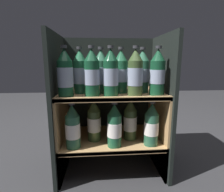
% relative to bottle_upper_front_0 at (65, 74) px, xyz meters
% --- Properties ---
extents(ground_plane, '(6.00, 6.00, 0.00)m').
position_rel_bottle_upper_front_0_xyz_m(ground_plane, '(0.24, -0.06, -0.61)').
color(ground_plane, '#2D2D30').
extents(fridge_back_wall, '(0.64, 0.02, 0.83)m').
position_rel_bottle_upper_front_0_xyz_m(fridge_back_wall, '(0.24, 0.32, -0.20)').
color(fridge_back_wall, black).
rests_on(fridge_back_wall, ground_plane).
extents(fridge_side_left, '(0.02, 0.42, 0.83)m').
position_rel_bottle_upper_front_0_xyz_m(fridge_side_left, '(-0.07, 0.12, -0.20)').
color(fridge_side_left, black).
rests_on(fridge_side_left, ground_plane).
extents(fridge_side_right, '(0.02, 0.42, 0.83)m').
position_rel_bottle_upper_front_0_xyz_m(fridge_side_right, '(0.55, 0.12, -0.20)').
color(fridge_side_right, black).
rests_on(fridge_side_right, ground_plane).
extents(shelf_lower, '(0.60, 0.38, 0.21)m').
position_rel_bottle_upper_front_0_xyz_m(shelf_lower, '(0.24, 0.11, -0.44)').
color(shelf_lower, tan).
rests_on(shelf_lower, ground_plane).
extents(shelf_upper, '(0.60, 0.38, 0.50)m').
position_rel_bottle_upper_front_0_xyz_m(shelf_upper, '(0.24, 0.12, -0.25)').
color(shelf_upper, tan).
rests_on(shelf_upper, ground_plane).
extents(bottle_upper_front_0, '(0.08, 0.08, 0.25)m').
position_rel_bottle_upper_front_0_xyz_m(bottle_upper_front_0, '(0.00, 0.00, 0.00)').
color(bottle_upper_front_0, '#144228').
rests_on(bottle_upper_front_0, shelf_upper).
extents(bottle_upper_front_1, '(0.08, 0.08, 0.25)m').
position_rel_bottle_upper_front_0_xyz_m(bottle_upper_front_1, '(0.13, 0.00, 0.00)').
color(bottle_upper_front_1, '#144228').
rests_on(bottle_upper_front_1, shelf_upper).
extents(bottle_upper_front_2, '(0.08, 0.08, 0.25)m').
position_rel_bottle_upper_front_0_xyz_m(bottle_upper_front_2, '(0.23, 0.00, 0.00)').
color(bottle_upper_front_2, '#144228').
rests_on(bottle_upper_front_2, shelf_upper).
extents(bottle_upper_front_3, '(0.08, 0.08, 0.25)m').
position_rel_bottle_upper_front_0_xyz_m(bottle_upper_front_3, '(0.36, 0.00, 0.00)').
color(bottle_upper_front_3, '#384C28').
rests_on(bottle_upper_front_3, shelf_upper).
extents(bottle_upper_front_4, '(0.08, 0.08, 0.25)m').
position_rel_bottle_upper_front_0_xyz_m(bottle_upper_front_4, '(0.47, 0.00, 0.00)').
color(bottle_upper_front_4, '#144228').
rests_on(bottle_upper_front_4, shelf_upper).
extents(bottle_upper_back_0, '(0.08, 0.08, 0.25)m').
position_rel_bottle_upper_front_0_xyz_m(bottle_upper_back_0, '(0.07, 0.09, 0.00)').
color(bottle_upper_back_0, '#1E5638').
rests_on(bottle_upper_back_0, shelf_upper).
extents(bottle_upper_back_1, '(0.08, 0.08, 0.25)m').
position_rel_bottle_upper_front_0_xyz_m(bottle_upper_back_1, '(0.18, 0.09, 0.00)').
color(bottle_upper_back_1, '#285B42').
rests_on(bottle_upper_back_1, shelf_upper).
extents(bottle_upper_back_2, '(0.08, 0.08, 0.25)m').
position_rel_bottle_upper_front_0_xyz_m(bottle_upper_back_2, '(0.29, 0.09, 0.00)').
color(bottle_upper_back_2, '#1E5638').
rests_on(bottle_upper_back_2, shelf_upper).
extents(bottle_upper_back_3, '(0.08, 0.08, 0.25)m').
position_rel_bottle_upper_front_0_xyz_m(bottle_upper_back_3, '(0.42, 0.09, 0.00)').
color(bottle_upper_back_3, '#285B42').
rests_on(bottle_upper_back_3, shelf_upper).
extents(bottle_lower_front_0, '(0.08, 0.08, 0.25)m').
position_rel_bottle_upper_front_0_xyz_m(bottle_lower_front_0, '(0.02, 0.00, -0.29)').
color(bottle_lower_front_0, '#285B42').
rests_on(bottle_lower_front_0, shelf_lower).
extents(bottle_lower_front_1, '(0.08, 0.08, 0.25)m').
position_rel_bottle_upper_front_0_xyz_m(bottle_lower_front_1, '(0.25, 0.00, -0.29)').
color(bottle_lower_front_1, '#1E5638').
rests_on(bottle_lower_front_1, shelf_lower).
extents(bottle_lower_front_2, '(0.08, 0.08, 0.25)m').
position_rel_bottle_upper_front_0_xyz_m(bottle_lower_front_2, '(0.46, -0.00, -0.29)').
color(bottle_lower_front_2, '#285B42').
rests_on(bottle_lower_front_2, shelf_lower).
extents(bottle_lower_back_0, '(0.08, 0.08, 0.25)m').
position_rel_bottle_upper_front_0_xyz_m(bottle_lower_back_0, '(0.14, 0.09, -0.29)').
color(bottle_lower_back_0, '#384C28').
rests_on(bottle_lower_back_0, shelf_lower).
extents(bottle_lower_back_1, '(0.08, 0.08, 0.25)m').
position_rel_bottle_upper_front_0_xyz_m(bottle_lower_back_1, '(0.35, 0.09, -0.29)').
color(bottle_lower_back_1, '#384C28').
rests_on(bottle_lower_back_1, shelf_lower).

